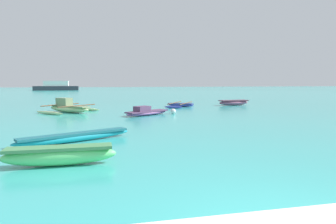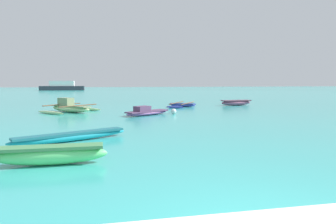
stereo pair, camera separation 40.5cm
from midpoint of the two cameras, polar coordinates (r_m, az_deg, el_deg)
name	(u,v)px [view 1 (the left image)]	position (r m, az deg, el deg)	size (l,w,h in m)	color
moored_boat_0	(234,102)	(27.24, 11.97, 1.81)	(3.00, 1.28, 0.47)	#945072
moored_boat_1	(60,155)	(8.06, -21.27, -7.64)	(2.77, 0.56, 0.48)	#68E47F
moored_boat_2	(180,105)	(25.27, 1.90, 1.40)	(3.26, 4.00, 0.34)	#414DC0
moored_boat_3	(146,112)	(18.73, -4.79, 0.01)	(3.14, 2.47, 0.59)	#905393
moored_boat_4	(68,108)	(21.72, -18.99, 0.80)	(4.24, 4.24, 0.97)	#C5E7A0
moored_boat_5	(76,137)	(11.03, -18.14, -4.48)	(3.96, 2.33, 0.31)	#1C9FB3
mooring_buoy_0	(173,111)	(19.44, 0.40, 0.13)	(0.34, 0.34, 0.34)	white
distant_ferry	(56,87)	(78.62, -20.65, 4.56)	(10.47, 2.30, 2.30)	#2D333D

